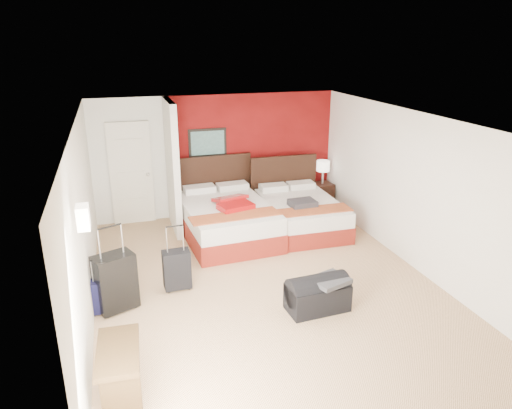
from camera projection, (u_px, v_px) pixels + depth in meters
name	position (u px, v px, depth m)	size (l,w,h in m)	color
ground	(265.00, 283.00, 7.32)	(6.50, 6.50, 0.00)	#D9B385
room_walls	(157.00, 187.00, 7.79)	(5.02, 6.52, 2.50)	white
red_accent_panel	(252.00, 154.00, 10.02)	(3.50, 0.04, 2.50)	maroon
partition_wall	(173.00, 167.00, 8.98)	(0.12, 1.20, 2.50)	silver
entry_door	(131.00, 174.00, 9.38)	(0.82, 0.06, 2.05)	silver
bed_left	(227.00, 221.00, 8.88)	(1.54, 2.19, 0.66)	silver
bed_right	(301.00, 215.00, 9.27)	(1.37, 1.96, 0.59)	silver
red_suitcase_open	(233.00, 203.00, 8.69)	(0.60, 0.83, 0.10)	#9F0D0E
jacket_bundle	(302.00, 203.00, 8.86)	(0.48, 0.38, 0.11)	#333237
nightstand	(322.00, 196.00, 10.39)	(0.41, 0.41, 0.58)	black
table_lamp	(323.00, 172.00, 10.21)	(0.28, 0.28, 0.50)	silver
suitcase_black	(116.00, 284.00, 6.48)	(0.53, 0.33, 0.79)	black
suitcase_charcoal	(177.00, 271.00, 7.06)	(0.40, 0.25, 0.59)	black
suitcase_navy	(103.00, 298.00, 6.45)	(0.33, 0.20, 0.46)	black
duffel_bag	(317.00, 296.00, 6.54)	(0.84, 0.45, 0.42)	black
jacket_draped	(330.00, 280.00, 6.45)	(0.48, 0.40, 0.06)	#393A3E
desk	(121.00, 377.00, 4.78)	(0.41, 0.82, 0.68)	black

